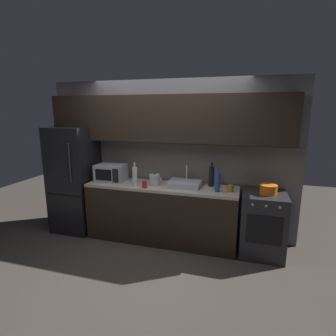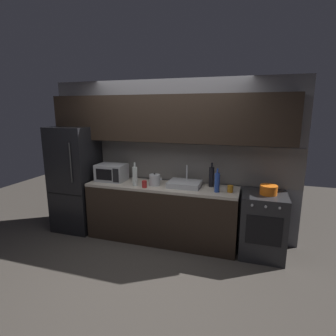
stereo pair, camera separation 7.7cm
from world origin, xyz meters
name	(u,v)px [view 1 (the left image)]	position (x,y,z in m)	size (l,w,h in m)	color
ground_plane	(141,271)	(0.00, 0.00, 0.00)	(10.00, 10.00, 0.00)	#3D3833
back_wall	(167,141)	(0.00, 1.20, 1.55)	(4.07, 0.44, 2.50)	slate
counter_run	(162,213)	(0.00, 0.90, 0.45)	(2.33, 0.60, 0.90)	black
refrigerator	(75,179)	(-1.54, 0.90, 0.88)	(0.68, 0.69, 1.76)	black
oven_range	(263,224)	(1.50, 0.90, 0.45)	(0.60, 0.62, 0.90)	#232326
microwave	(111,173)	(-0.86, 0.92, 1.04)	(0.46, 0.35, 0.27)	#A8AAAF
sink_basin	(185,184)	(0.36, 0.93, 0.94)	(0.48, 0.38, 0.30)	#ADAFB5
kettle	(155,180)	(-0.10, 0.86, 0.99)	(0.20, 0.17, 0.19)	#B7BABF
wine_bottle_dark	(211,176)	(0.74, 1.05, 1.05)	(0.08, 0.08, 0.37)	black
wine_bottle_blue	(217,182)	(0.86, 0.80, 1.04)	(0.07, 0.07, 0.34)	#234299
wine_bottle_clear	(135,176)	(-0.37, 0.75, 1.05)	(0.08, 0.08, 0.36)	silver
mug_amber	(230,188)	(1.04, 0.85, 0.95)	(0.08, 0.08, 0.10)	#B27019
mug_red	(144,184)	(-0.20, 0.70, 0.95)	(0.07, 0.07, 0.10)	#A82323
mug_white	(135,180)	(-0.44, 0.89, 0.94)	(0.09, 0.09, 0.09)	silver
cooking_pot	(268,189)	(1.54, 0.90, 0.96)	(0.23, 0.23, 0.13)	orange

